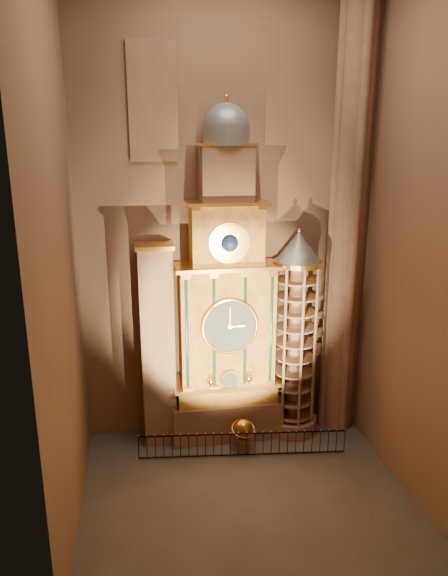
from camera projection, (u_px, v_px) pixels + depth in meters
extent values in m
plane|color=#383330|center=(246.00, 493.00, 22.31)|extent=(14.00, 14.00, 0.00)
plane|color=#866148|center=(223.00, 222.00, 25.09)|extent=(22.00, 0.00, 22.00)
plane|color=#866148|center=(57.00, 250.00, 18.24)|extent=(0.00, 22.00, 22.00)
plane|color=#866148|center=(420.00, 239.00, 20.54)|extent=(0.00, 22.00, 22.00)
cube|color=#8C634C|center=(226.00, 415.00, 26.80)|extent=(5.60, 2.20, 2.00)
cube|color=brown|center=(226.00, 389.00, 26.40)|extent=(5.00, 2.00, 1.00)
cube|color=#FFB44B|center=(226.00, 380.00, 26.20)|extent=(5.40, 2.30, 0.18)
cube|color=brown|center=(226.00, 325.00, 25.47)|extent=(4.60, 2.00, 6.00)
cylinder|color=black|center=(187.00, 334.00, 24.31)|extent=(0.32, 0.32, 5.60)
cylinder|color=black|center=(214.00, 332.00, 24.53)|extent=(0.32, 0.32, 5.60)
cylinder|color=black|center=(244.00, 330.00, 24.77)|extent=(0.32, 0.32, 5.60)
cylinder|color=black|center=(270.00, 329.00, 24.99)|extent=(0.32, 0.32, 5.60)
cube|color=#FFB44B|center=(226.00, 266.00, 24.61)|extent=(5.00, 2.25, 0.18)
cylinder|color=#2D3033|center=(230.00, 326.00, 24.43)|extent=(2.60, 0.12, 2.60)
torus|color=#FFB44B|center=(230.00, 327.00, 24.38)|extent=(2.80, 0.16, 2.80)
cylinder|color=#FFB44B|center=(230.00, 379.00, 25.00)|extent=(0.90, 0.10, 0.90)
sphere|color=#FFB44B|center=(211.00, 381.00, 24.91)|extent=(0.36, 0.36, 0.36)
sphere|color=#FFB44B|center=(249.00, 379.00, 25.22)|extent=(0.36, 0.36, 0.36)
cube|color=brown|center=(226.00, 236.00, 24.27)|extent=(3.40, 1.80, 3.00)
sphere|color=#0C1B3C|center=(230.00, 243.00, 23.46)|extent=(0.80, 0.80, 0.80)
cube|color=#FFB44B|center=(226.00, 203.00, 23.81)|extent=(3.80, 2.00, 0.15)
cube|color=#8C634C|center=(226.00, 175.00, 23.52)|extent=(2.40, 1.60, 2.60)
sphere|color=slate|center=(226.00, 127.00, 22.96)|extent=(2.10, 2.10, 2.10)
cylinder|color=#FFB44B|center=(226.00, 106.00, 22.72)|extent=(0.14, 0.14, 0.80)
cube|color=#8C634C|center=(158.00, 348.00, 25.17)|extent=(1.60, 1.40, 10.00)
cube|color=#FFB44B|center=(160.00, 389.00, 25.31)|extent=(1.35, 0.10, 2.10)
cube|color=#531F16|center=(160.00, 390.00, 25.25)|extent=(1.05, 0.04, 1.75)
cube|color=#FFB44B|center=(158.00, 340.00, 24.62)|extent=(1.35, 0.10, 2.10)
cube|color=#531F16|center=(158.00, 340.00, 24.56)|extent=(1.05, 0.04, 1.75)
cube|color=#FFB44B|center=(156.00, 288.00, 23.92)|extent=(1.35, 0.10, 2.10)
cube|color=#531F16|center=(156.00, 288.00, 23.87)|extent=(1.05, 0.04, 1.75)
cube|color=#FFB44B|center=(154.00, 246.00, 23.82)|extent=(1.80, 1.60, 0.20)
cylinder|color=#8C634C|center=(292.00, 423.00, 27.25)|extent=(2.50, 2.50, 0.80)
cylinder|color=#8C634C|center=(295.00, 344.00, 26.05)|extent=(0.70, 0.70, 8.20)
cylinder|color=#FFB44B|center=(298.00, 263.00, 24.93)|extent=(2.40, 2.40, 0.25)
cone|color=slate|center=(299.00, 247.00, 24.72)|extent=(2.30, 2.30, 1.50)
sphere|color=#FFB44B|center=(299.00, 230.00, 24.51)|extent=(0.20, 0.20, 0.20)
cylinder|color=#8C634C|center=(348.00, 222.00, 25.14)|extent=(1.60, 1.60, 22.00)
cylinder|color=#8C634C|center=(364.00, 221.00, 25.27)|extent=(0.44, 0.44, 22.00)
cylinder|color=#8C634C|center=(333.00, 222.00, 25.01)|extent=(0.44, 0.44, 22.00)
cylinder|color=#8C634C|center=(342.00, 220.00, 25.90)|extent=(0.44, 0.44, 22.00)
cylinder|color=#8C634C|center=(355.00, 224.00, 24.38)|extent=(0.44, 0.44, 22.00)
cube|color=navy|center=(153.00, 102.00, 23.04)|extent=(2.00, 0.10, 5.00)
cube|color=#8C634C|center=(153.00, 102.00, 22.98)|extent=(2.20, 0.06, 5.20)
cylinder|color=#8C634C|center=(243.00, 444.00, 25.38)|extent=(0.63, 0.63, 0.73)
sphere|color=#B16E31|center=(243.00, 429.00, 25.16)|extent=(0.94, 0.94, 0.94)
torus|color=#B16E31|center=(243.00, 429.00, 25.16)|extent=(1.28, 1.22, 0.51)
cube|color=black|center=(243.00, 434.00, 24.62)|extent=(9.94, 1.19, 0.05)
cube|color=black|center=(243.00, 455.00, 24.93)|extent=(9.94, 1.19, 0.05)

